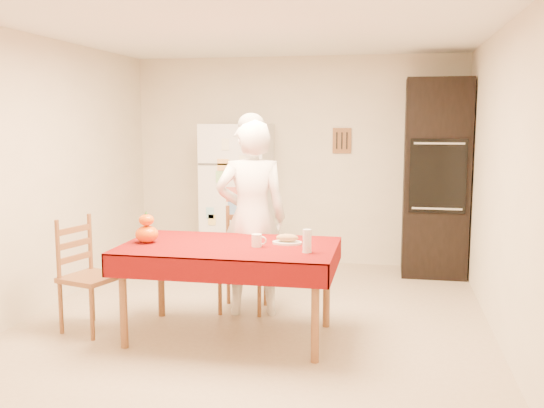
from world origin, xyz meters
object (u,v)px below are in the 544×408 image
(coffee_mug, at_px, (257,240))
(seated_woman, at_px, (252,218))
(pumpkin_lower, at_px, (147,234))
(wine_glass, at_px, (307,241))
(bread_plate, at_px, (287,243))
(chair_left, at_px, (85,270))
(chair_far, at_px, (244,255))
(refrigerator, at_px, (238,196))
(oven_cabinet, at_px, (436,178))
(dining_table, at_px, (229,253))

(coffee_mug, bearing_deg, seated_woman, 106.39)
(pumpkin_lower, distance_m, wine_glass, 1.33)
(wine_glass, relative_size, bread_plate, 0.73)
(seated_woman, relative_size, bread_plate, 7.29)
(chair_left, xyz_separation_m, bread_plate, (1.68, 0.18, 0.26))
(chair_far, relative_size, coffee_mug, 9.50)
(refrigerator, xyz_separation_m, oven_cabinet, (2.28, 0.05, 0.25))
(wine_glass, bearing_deg, chair_far, 127.58)
(refrigerator, height_order, dining_table, refrigerator)
(dining_table, distance_m, chair_far, 0.78)
(oven_cabinet, bearing_deg, dining_table, -125.93)
(chair_left, xyz_separation_m, wine_glass, (1.88, -0.11, 0.34))
(seated_woman, distance_m, wine_glass, 0.99)
(coffee_mug, bearing_deg, wine_glass, -17.28)
(refrigerator, relative_size, seated_woman, 0.97)
(dining_table, bearing_deg, chair_left, -177.50)
(refrigerator, bearing_deg, wine_glass, -64.91)
(refrigerator, xyz_separation_m, bread_plate, (0.98, -2.24, -0.08))
(refrigerator, height_order, seated_woman, seated_woman)
(wine_glass, distance_m, bread_plate, 0.36)
(coffee_mug, distance_m, pumpkin_lower, 0.91)
(refrigerator, distance_m, dining_table, 2.43)
(refrigerator, height_order, bread_plate, refrigerator)
(chair_far, bearing_deg, wine_glass, -54.67)
(oven_cabinet, xyz_separation_m, chair_left, (-2.98, -2.46, -0.59))
(dining_table, distance_m, wine_glass, 0.68)
(chair_far, height_order, seated_woman, seated_woman)
(chair_far, distance_m, coffee_mug, 0.90)
(wine_glass, bearing_deg, chair_left, 176.73)
(refrigerator, xyz_separation_m, pumpkin_lower, (-0.14, -2.41, -0.02))
(chair_far, relative_size, wine_glass, 5.40)
(oven_cabinet, bearing_deg, wine_glass, -113.17)
(chair_left, bearing_deg, seated_woman, -45.82)
(dining_table, relative_size, coffee_mug, 17.00)
(chair_left, distance_m, wine_glass, 1.91)
(coffee_mug, relative_size, wine_glass, 0.57)
(seated_woman, height_order, pumpkin_lower, seated_woman)
(dining_table, relative_size, chair_left, 1.79)
(coffee_mug, bearing_deg, refrigerator, 107.74)
(chair_left, distance_m, bread_plate, 1.71)
(refrigerator, bearing_deg, pumpkin_lower, -93.41)
(refrigerator, bearing_deg, bread_plate, -66.31)
(dining_table, xyz_separation_m, pumpkin_lower, (-0.68, -0.04, 0.14))
(pumpkin_lower, xyz_separation_m, bread_plate, (1.13, 0.17, -0.06))
(wine_glass, bearing_deg, coffee_mug, 162.72)
(chair_left, relative_size, pumpkin_lower, 5.11)
(pumpkin_lower, bearing_deg, refrigerator, 86.59)
(chair_left, bearing_deg, bread_plate, -67.77)
(oven_cabinet, xyz_separation_m, wine_glass, (-1.10, -2.57, -0.25))
(refrigerator, height_order, pumpkin_lower, refrigerator)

